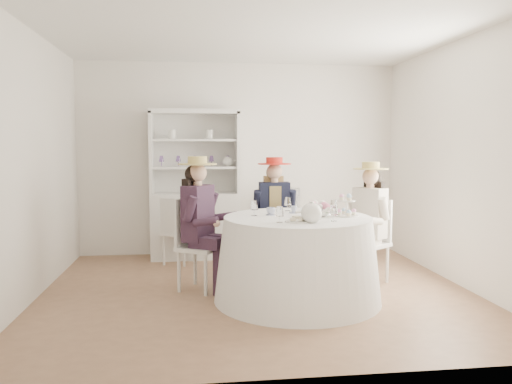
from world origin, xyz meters
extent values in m
plane|color=brown|center=(0.00, 0.00, 0.00)|extent=(4.50, 4.50, 0.00)
plane|color=white|center=(0.00, 0.00, 2.70)|extent=(4.50, 4.50, 0.00)
plane|color=white|center=(0.00, 2.00, 1.35)|extent=(4.50, 0.00, 4.50)
plane|color=white|center=(0.00, -2.00, 1.35)|extent=(4.50, 0.00, 4.50)
plane|color=white|center=(-2.25, 0.00, 1.35)|extent=(0.00, 4.50, 4.50)
plane|color=white|center=(2.25, 0.00, 1.35)|extent=(0.00, 4.50, 4.50)
cone|color=white|center=(0.36, -0.32, 0.41)|extent=(1.66, 1.66, 0.82)
cylinder|color=white|center=(0.36, -0.32, 0.83)|extent=(1.46, 1.46, 0.02)
cube|color=silver|center=(-0.63, 1.72, 0.45)|extent=(1.24, 0.58, 0.90)
cube|color=silver|center=(-0.63, 1.92, 1.45)|extent=(1.19, 0.17, 1.10)
cube|color=silver|center=(-0.63, 1.72, 1.99)|extent=(1.24, 0.58, 0.06)
cube|color=silver|center=(-1.21, 1.72, 1.45)|extent=(0.09, 0.45, 1.10)
cube|color=silver|center=(-0.06, 1.72, 1.45)|extent=(0.09, 0.45, 1.10)
cube|color=silver|center=(-0.63, 1.72, 1.25)|extent=(1.15, 0.52, 0.03)
cube|color=silver|center=(-0.63, 1.72, 1.61)|extent=(1.15, 0.52, 0.03)
sphere|color=white|center=(-0.19, 1.72, 1.33)|extent=(0.14, 0.14, 0.14)
cube|color=silver|center=(0.66, 1.64, 0.32)|extent=(0.45, 0.45, 0.64)
cylinder|color=black|center=(0.66, 1.64, 0.80)|extent=(0.34, 0.34, 0.31)
cube|color=silver|center=(-0.60, 0.13, 0.46)|extent=(0.56, 0.56, 0.04)
cylinder|color=silver|center=(-0.54, -0.09, 0.22)|extent=(0.04, 0.04, 0.45)
cylinder|color=silver|center=(-0.37, 0.19, 0.22)|extent=(0.04, 0.04, 0.45)
cylinder|color=silver|center=(-0.82, 0.08, 0.22)|extent=(0.04, 0.04, 0.45)
cylinder|color=silver|center=(-0.65, 0.36, 0.22)|extent=(0.04, 0.04, 0.45)
cube|color=silver|center=(-0.75, 0.23, 0.73)|extent=(0.23, 0.34, 0.51)
cube|color=black|center=(-0.61, 0.14, 0.83)|extent=(0.36, 0.42, 0.59)
cube|color=black|center=(-0.54, -0.01, 0.54)|extent=(0.36, 0.29, 0.12)
cylinder|color=black|center=(-0.42, -0.08, 0.23)|extent=(0.10, 0.10, 0.47)
cylinder|color=black|center=(-0.69, -0.06, 0.90)|extent=(0.20, 0.17, 0.28)
cube|color=black|center=(-0.45, 0.15, 0.54)|extent=(0.36, 0.29, 0.12)
cylinder|color=black|center=(-0.32, 0.07, 0.23)|extent=(0.10, 0.10, 0.47)
cylinder|color=black|center=(-0.47, 0.30, 0.90)|extent=(0.20, 0.17, 0.28)
cylinder|color=#D8A889|center=(-0.61, 0.14, 1.14)|extent=(0.09, 0.09, 0.08)
sphere|color=#D8A889|center=(-0.61, 0.14, 1.26)|extent=(0.19, 0.19, 0.19)
sphere|color=black|center=(-0.65, 0.17, 1.24)|extent=(0.19, 0.19, 0.19)
cube|color=black|center=(-0.68, 0.19, 1.00)|extent=(0.20, 0.25, 0.38)
cylinder|color=tan|center=(-0.61, 0.14, 1.35)|extent=(0.41, 0.41, 0.01)
cylinder|color=tan|center=(-0.61, 0.14, 1.39)|extent=(0.20, 0.20, 0.08)
cube|color=silver|center=(0.30, 0.74, 0.45)|extent=(0.41, 0.41, 0.04)
cylinder|color=silver|center=(0.14, 0.58, 0.22)|extent=(0.04, 0.04, 0.44)
cylinder|color=silver|center=(0.46, 0.57, 0.22)|extent=(0.04, 0.04, 0.44)
cylinder|color=silver|center=(0.15, 0.90, 0.22)|extent=(0.04, 0.04, 0.44)
cylinder|color=silver|center=(0.47, 0.89, 0.22)|extent=(0.04, 0.04, 0.44)
cube|color=silver|center=(0.31, 0.92, 0.72)|extent=(0.38, 0.04, 0.50)
cube|color=black|center=(0.30, 0.76, 0.82)|extent=(0.36, 0.21, 0.58)
cube|color=tan|center=(0.30, 0.76, 0.82)|extent=(0.14, 0.22, 0.50)
cube|color=black|center=(0.21, 0.62, 0.53)|extent=(0.14, 0.34, 0.12)
cylinder|color=black|center=(0.21, 0.48, 0.23)|extent=(0.10, 0.10, 0.46)
cylinder|color=black|center=(0.10, 0.72, 0.89)|extent=(0.09, 0.17, 0.27)
cube|color=black|center=(0.39, 0.62, 0.53)|extent=(0.14, 0.34, 0.12)
cylinder|color=black|center=(0.39, 0.48, 0.23)|extent=(0.10, 0.10, 0.46)
cylinder|color=black|center=(0.51, 0.71, 0.89)|extent=(0.09, 0.17, 0.27)
cylinder|color=#D8A889|center=(0.30, 0.76, 1.12)|extent=(0.09, 0.09, 0.08)
sphere|color=#D8A889|center=(0.30, 0.76, 1.23)|extent=(0.19, 0.19, 0.19)
sphere|color=tan|center=(0.30, 0.80, 1.22)|extent=(0.19, 0.19, 0.19)
cube|color=tan|center=(0.31, 0.84, 0.98)|extent=(0.24, 0.09, 0.38)
cylinder|color=red|center=(0.30, 0.76, 1.32)|extent=(0.40, 0.40, 0.01)
cylinder|color=red|center=(0.30, 0.76, 1.36)|extent=(0.20, 0.20, 0.08)
cube|color=silver|center=(1.28, 0.20, 0.43)|extent=(0.54, 0.54, 0.04)
cylinder|color=silver|center=(1.07, 0.24, 0.21)|extent=(0.03, 0.03, 0.42)
cylinder|color=silver|center=(1.25, -0.01, 0.21)|extent=(0.03, 0.03, 0.42)
cylinder|color=silver|center=(1.32, 0.42, 0.21)|extent=(0.03, 0.03, 0.42)
cylinder|color=silver|center=(1.50, 0.17, 0.21)|extent=(0.03, 0.03, 0.42)
cube|color=silver|center=(1.42, 0.30, 0.69)|extent=(0.24, 0.31, 0.48)
cube|color=beige|center=(1.30, 0.21, 0.79)|extent=(0.36, 0.39, 0.56)
cube|color=beige|center=(1.14, 0.20, 0.51)|extent=(0.34, 0.29, 0.12)
cylinder|color=beige|center=(1.03, 0.12, 0.22)|extent=(0.10, 0.10, 0.44)
cylinder|color=beige|center=(1.15, 0.35, 0.86)|extent=(0.19, 0.17, 0.27)
cube|color=beige|center=(1.24, 0.06, 0.51)|extent=(0.34, 0.29, 0.12)
cylinder|color=beige|center=(1.13, -0.02, 0.22)|extent=(0.10, 0.10, 0.44)
cylinder|color=beige|center=(1.39, 0.03, 0.86)|extent=(0.19, 0.17, 0.27)
cylinder|color=#D8A889|center=(1.30, 0.21, 1.09)|extent=(0.09, 0.09, 0.08)
sphere|color=#D8A889|center=(1.30, 0.21, 1.20)|extent=(0.18, 0.18, 0.18)
sphere|color=black|center=(1.33, 0.24, 1.18)|extent=(0.18, 0.18, 0.18)
cube|color=black|center=(1.36, 0.26, 0.96)|extent=(0.20, 0.23, 0.37)
cylinder|color=tan|center=(1.30, 0.21, 1.28)|extent=(0.39, 0.39, 0.01)
cylinder|color=tan|center=(1.30, 0.21, 1.32)|extent=(0.19, 0.19, 0.08)
cube|color=silver|center=(-0.86, 1.38, 0.41)|extent=(0.48, 0.48, 0.04)
cylinder|color=silver|center=(-0.66, 1.45, 0.20)|extent=(0.03, 0.03, 0.40)
cylinder|color=silver|center=(-0.92, 1.58, 0.20)|extent=(0.03, 0.03, 0.40)
cylinder|color=silver|center=(-0.79, 1.19, 0.20)|extent=(0.03, 0.03, 0.40)
cylinder|color=silver|center=(-1.05, 1.32, 0.20)|extent=(0.03, 0.03, 0.40)
cube|color=silver|center=(-0.93, 1.24, 0.65)|extent=(0.32, 0.17, 0.45)
imported|color=white|center=(0.11, -0.19, 0.87)|extent=(0.11, 0.11, 0.07)
imported|color=white|center=(0.38, -0.06, 0.87)|extent=(0.08, 0.08, 0.07)
imported|color=white|center=(0.61, -0.25, 0.87)|extent=(0.11, 0.11, 0.07)
imported|color=white|center=(0.58, -0.34, 0.87)|extent=(0.23, 0.23, 0.05)
sphere|color=pink|center=(0.65, -0.31, 0.94)|extent=(0.07, 0.07, 0.07)
sphere|color=white|center=(0.62, -0.26, 0.94)|extent=(0.07, 0.07, 0.07)
sphere|color=pink|center=(0.57, -0.24, 0.94)|extent=(0.07, 0.07, 0.07)
sphere|color=white|center=(0.53, -0.28, 0.94)|extent=(0.07, 0.07, 0.07)
sphere|color=pink|center=(0.53, -0.33, 0.94)|extent=(0.07, 0.07, 0.07)
sphere|color=white|center=(0.57, -0.37, 0.94)|extent=(0.07, 0.07, 0.07)
sphere|color=pink|center=(0.62, -0.36, 0.94)|extent=(0.07, 0.07, 0.07)
sphere|color=white|center=(0.41, -0.70, 0.93)|extent=(0.19, 0.19, 0.19)
cylinder|color=white|center=(0.53, -0.70, 0.94)|extent=(0.11, 0.03, 0.09)
cylinder|color=white|center=(0.41, -0.70, 1.02)|extent=(0.04, 0.04, 0.02)
cylinder|color=white|center=(0.29, -0.65, 0.84)|extent=(0.23, 0.23, 0.01)
cube|color=beige|center=(0.25, -0.67, 0.87)|extent=(0.05, 0.04, 0.03)
cube|color=beige|center=(0.29, -0.65, 0.88)|extent=(0.06, 0.05, 0.03)
cube|color=beige|center=(0.34, -0.63, 0.87)|extent=(0.06, 0.06, 0.03)
cube|color=beige|center=(0.27, -0.62, 0.88)|extent=(0.06, 0.06, 0.03)
cube|color=beige|center=(0.32, -0.69, 0.87)|extent=(0.06, 0.06, 0.03)
cylinder|color=white|center=(0.85, -0.35, 0.85)|extent=(0.23, 0.23, 0.01)
cylinder|color=white|center=(0.85, -0.35, 0.92)|extent=(0.02, 0.02, 0.15)
cylinder|color=white|center=(0.85, -0.35, 0.99)|extent=(0.17, 0.17, 0.01)
camera|label=1|loc=(-0.66, -5.12, 1.54)|focal=35.00mm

